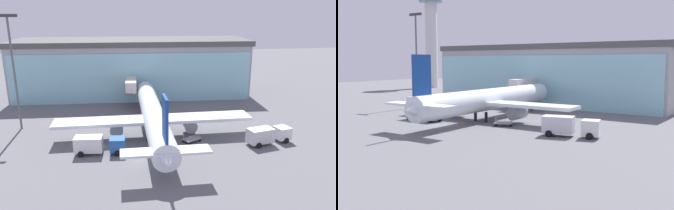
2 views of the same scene
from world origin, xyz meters
The scene contains 10 objects.
ground centered at (0.00, 0.00, 0.00)m, with size 240.00×240.00×0.00m, color slate.
terminal_building centered at (-0.01, 36.50, 6.71)m, with size 56.02×18.01×13.42m.
jet_bridge centered at (-0.63, 27.58, 4.72)m, with size 2.76×11.97×6.11m.
apron_light_mast centered at (-20.58, 14.83, 11.58)m, with size 3.20×0.40×19.62m.
airplane centered at (2.32, 8.63, 3.34)m, with size 32.06×37.95×10.64m.
catering_truck centered at (-6.40, 2.29, 1.47)m, with size 7.45×2.96×2.65m.
fuel_truck centered at (19.71, 2.37, 1.47)m, with size 7.61×3.83×2.65m.
baggage_cart centered at (8.07, 4.65, 0.50)m, with size 3.22×2.75×1.50m.
safety_cone_nose centered at (1.69, 2.89, 0.28)m, with size 0.36×0.36×0.55m, color orange.
safety_cone_wingtip centered at (-11.92, 6.08, 0.28)m, with size 0.36×0.36×0.55m, color orange.
Camera 1 is at (-2.48, -42.81, 20.56)m, focal length 35.00 mm.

